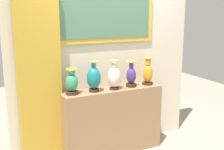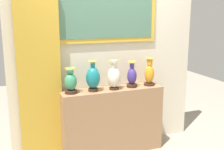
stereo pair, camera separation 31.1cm
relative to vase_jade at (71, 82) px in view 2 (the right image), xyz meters
The scene contains 8 objects.
display_shelf 0.82m from the vase_jade, ahead, with size 1.38×0.34×0.90m, color #99704C.
back_wall 0.70m from the vase_jade, 23.80° to the left, with size 2.62×0.14×2.74m.
curtain_gold 0.38m from the vase_jade, 160.25° to the left, with size 0.53×0.08×2.15m, color gold.
vase_jade is the anchor object (origin of this frame).
vase_teal 0.29m from the vase_jade, ahead, with size 0.18×0.18×0.40m.
vase_ivory 0.57m from the vase_jade, ahead, with size 0.17×0.17×0.39m.
vase_indigo 0.84m from the vase_jade, ahead, with size 0.14×0.14×0.35m.
vase_amber 1.10m from the vase_jade, ahead, with size 0.15×0.15×0.38m.
Camera 2 is at (-1.30, -3.39, 1.90)m, focal length 45.40 mm.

